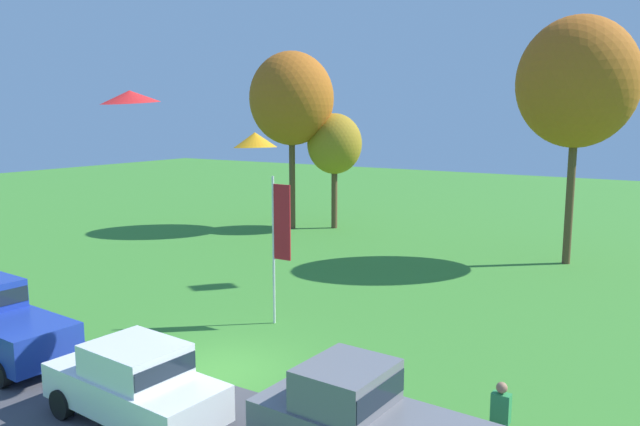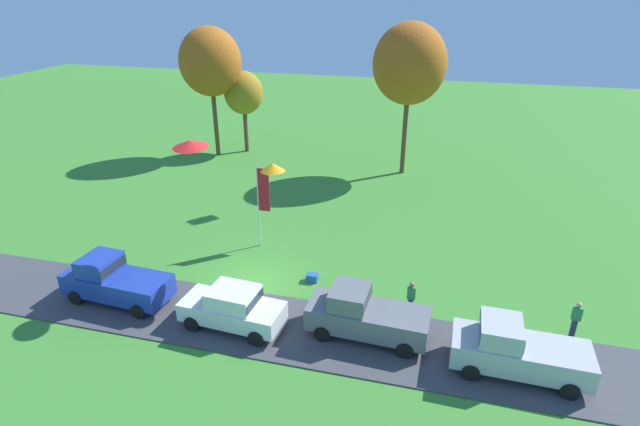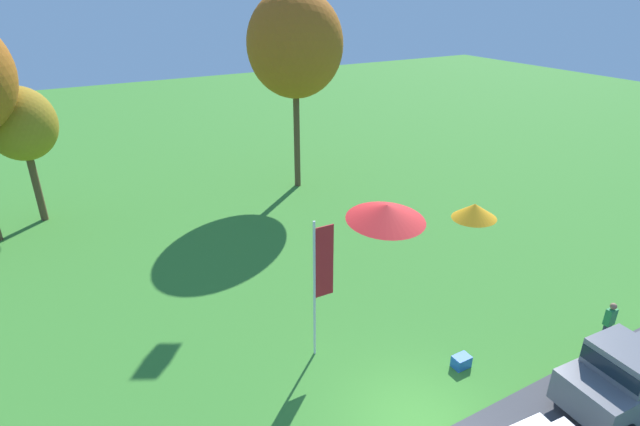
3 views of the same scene
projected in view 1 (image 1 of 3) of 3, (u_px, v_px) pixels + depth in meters
ground_plane at (222, 369)px, 16.91m from camera, size 120.00×120.00×0.00m
pavement_strip at (139, 411)px, 14.48m from camera, size 36.00×4.40×0.06m
car_sedan_mid_row at (135, 381)px, 13.72m from camera, size 4.52×2.21×1.84m
person_beside_suv at (500, 422)px, 12.21m from camera, size 0.36×0.24×1.71m
tree_left_of_center at (292, 99)px, 36.62m from camera, size 4.98×4.98×10.50m
tree_center_back at (335, 144)px, 37.20m from camera, size 3.27×3.27×6.91m
tree_lone_near at (577, 83)px, 27.67m from camera, size 5.29×5.29×11.17m
flag_banner at (279, 232)px, 20.07m from camera, size 0.71×0.08×4.89m
cooler_box at (327, 372)px, 16.25m from camera, size 0.56×0.40×0.40m
kite_delta_low_drifter at (255, 140)px, 15.26m from camera, size 1.46×1.45×0.42m
kite_delta_near_flag at (130, 97)px, 16.10m from camera, size 1.59×1.61×0.43m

